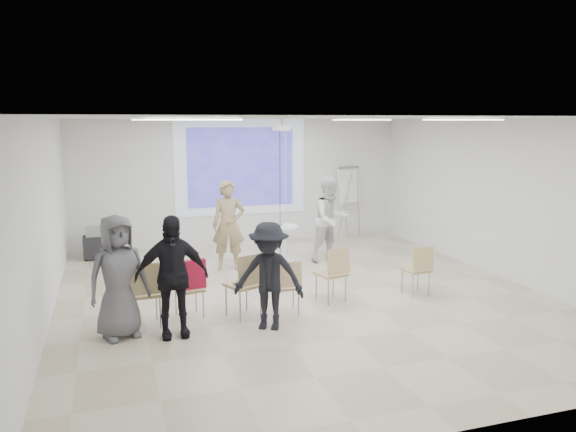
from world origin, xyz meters
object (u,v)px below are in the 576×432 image
object	(u,v)px
chair_right_inner	(334,270)
pedestal_table	(283,241)
chair_left_inner	(246,280)
audience_outer	(118,269)
chair_left_mid	(191,286)
flipchart_easel	(349,185)
player_right	(331,215)
av_cart	(95,244)
laptop	(243,282)
audience_mid	(269,269)
player_left	(229,219)
chair_right_far	(419,266)
chair_center	(287,283)
chair_far_left	(145,289)
audience_left	(171,267)

from	to	relation	value
chair_right_inner	pedestal_table	bearing A→B (deg)	76.60
chair_left_inner	audience_outer	bearing A→B (deg)	164.72
chair_left_mid	flipchart_easel	world-z (taller)	flipchart_easel
chair_left_mid	chair_right_inner	bearing A→B (deg)	-10.41
chair_right_inner	audience_outer	xyz separation A→B (m)	(-3.38, -0.48, 0.42)
player_right	chair_right_inner	xyz separation A→B (m)	(-1.00, -2.59, -0.45)
chair_right_inner	player_right	bearing A→B (deg)	55.53
av_cart	pedestal_table	bearing A→B (deg)	-22.27
av_cart	laptop	bearing A→B (deg)	-64.12
audience_mid	av_cart	world-z (taller)	audience_mid
chair_left_mid	chair_left_inner	size ratio (longest dim) A/B	0.86
player_left	audience_outer	distance (m)	3.78
player_right	chair_right_far	bearing A→B (deg)	-93.97
chair_center	flipchart_easel	xyz separation A→B (m)	(3.28, 5.06, 0.83)
chair_left_mid	audience_mid	size ratio (longest dim) A/B	0.49
player_left	audience_mid	bearing A→B (deg)	-81.72
player_left	flipchart_easel	xyz separation A→B (m)	(3.56, 2.12, 0.32)
chair_left_inner	laptop	distance (m)	0.12
chair_far_left	laptop	bearing A→B (deg)	-2.27
chair_left_mid	laptop	xyz separation A→B (m)	(0.77, -0.16, 0.03)
chair_right_far	av_cart	xyz separation A→B (m)	(-5.30, 4.42, -0.19)
chair_right_far	av_cart	world-z (taller)	chair_right_far
pedestal_table	chair_left_mid	size ratio (longest dim) A/B	0.97
player_right	chair_right_inner	world-z (taller)	player_right
player_right	chair_center	world-z (taller)	player_right
player_right	laptop	xyz separation A→B (m)	(-2.57, -2.78, -0.45)
chair_left_mid	chair_center	world-z (taller)	chair_left_mid
player_left	chair_right_inner	world-z (taller)	player_left
audience_outer	chair_left_inner	bearing A→B (deg)	-13.14
chair_center	laptop	bearing A→B (deg)	171.37
chair_left_mid	chair_right_far	bearing A→B (deg)	-12.21
chair_left_inner	audience_left	bearing A→B (deg)	177.23
chair_far_left	chair_center	distance (m)	2.10
chair_right_far	audience_outer	bearing A→B (deg)	-179.72
audience_outer	chair_right_far	bearing A→B (deg)	-14.61
chair_far_left	flipchart_easel	world-z (taller)	flipchart_easel
pedestal_table	player_right	world-z (taller)	player_right
chair_far_left	audience_left	bearing A→B (deg)	-56.61
pedestal_table	chair_right_inner	bearing A→B (deg)	-90.05
pedestal_table	audience_left	world-z (taller)	audience_left
chair_right_inner	audience_mid	size ratio (longest dim) A/B	0.52
player_left	audience_outer	world-z (taller)	player_left
chair_center	audience_left	world-z (taller)	audience_left
chair_right_inner	audience_left	distance (m)	2.79
player_left	av_cart	bearing A→B (deg)	157.41
flipchart_easel	chair_far_left	bearing A→B (deg)	-154.95
player_left	chair_center	bearing A→B (deg)	-73.94
chair_right_inner	av_cart	xyz separation A→B (m)	(-3.79, 4.31, -0.22)
chair_right_inner	audience_left	bearing A→B (deg)	-179.38
audience_mid	laptop	bearing A→B (deg)	139.00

